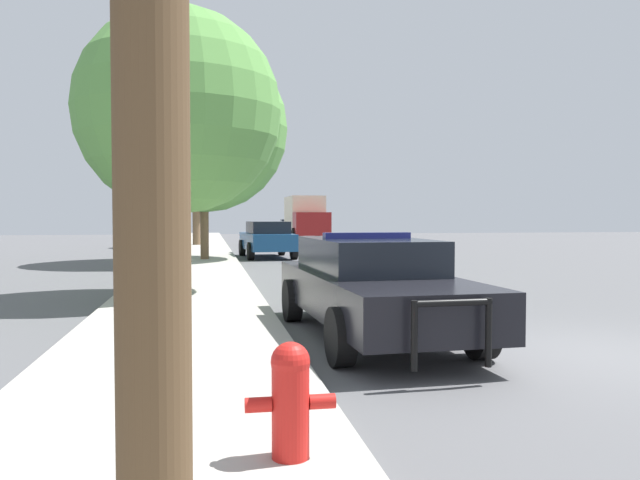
# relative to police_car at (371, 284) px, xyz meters

# --- Properties ---
(ground_plane) EXTENTS (110.00, 110.00, 0.00)m
(ground_plane) POSITION_rel_police_car_xyz_m (2.37, -1.66, -0.76)
(ground_plane) COLOR #565659
(sidewalk_left) EXTENTS (3.00, 110.00, 0.13)m
(sidewalk_left) POSITION_rel_police_car_xyz_m (-2.73, -1.66, -0.70)
(sidewalk_left) COLOR #ADA89E
(sidewalk_left) RESTS_ON ground_plane
(police_car) EXTENTS (2.17, 5.40, 1.51)m
(police_car) POSITION_rel_police_car_xyz_m (0.00, 0.00, 0.00)
(police_car) COLOR black
(police_car) RESTS_ON ground_plane
(fire_hydrant) EXTENTS (0.61, 0.27, 0.78)m
(fire_hydrant) POSITION_rel_police_car_xyz_m (-1.79, -4.64, -0.22)
(fire_hydrant) COLOR red
(fire_hydrant) RESTS_ON sidewalk_left
(traffic_light) EXTENTS (3.26, 0.35, 4.51)m
(traffic_light) POSITION_rel_police_car_xyz_m (-1.90, 16.16, 2.56)
(traffic_light) COLOR #424247
(traffic_light) RESTS_ON sidewalk_left
(car_background_midblock) EXTENTS (2.23, 4.59, 1.53)m
(car_background_midblock) POSITION_rel_police_car_xyz_m (0.14, 17.57, 0.05)
(car_background_midblock) COLOR navy
(car_background_midblock) RESTS_ON ground_plane
(car_background_distant) EXTENTS (2.17, 4.48, 1.49)m
(car_background_distant) POSITION_rel_police_car_xyz_m (4.58, 44.16, 0.03)
(car_background_distant) COLOR silver
(car_background_distant) RESTS_ON ground_plane
(box_truck) EXTENTS (2.58, 6.84, 3.15)m
(box_truck) POSITION_rel_police_car_xyz_m (4.41, 34.38, 0.92)
(box_truck) COLOR maroon
(box_truck) RESTS_ON ground_plane
(tree_sidewalk_near) EXTENTS (4.38, 4.38, 6.05)m
(tree_sidewalk_near) POSITION_rel_police_car_xyz_m (-2.92, 4.97, 3.22)
(tree_sidewalk_near) COLOR #4C3823
(tree_sidewalk_near) RESTS_ON sidewalk_left
(tree_sidewalk_far) EXTENTS (3.69, 3.69, 6.51)m
(tree_sidewalk_far) POSITION_rel_police_car_xyz_m (-2.96, 27.40, 4.00)
(tree_sidewalk_far) COLOR brown
(tree_sidewalk_far) RESTS_ON sidewalk_left
(tree_sidewalk_mid) EXTENTS (6.33, 6.33, 8.09)m
(tree_sidewalk_mid) POSITION_rel_police_car_xyz_m (-2.44, 15.26, 4.29)
(tree_sidewalk_mid) COLOR brown
(tree_sidewalk_mid) RESTS_ON sidewalk_left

